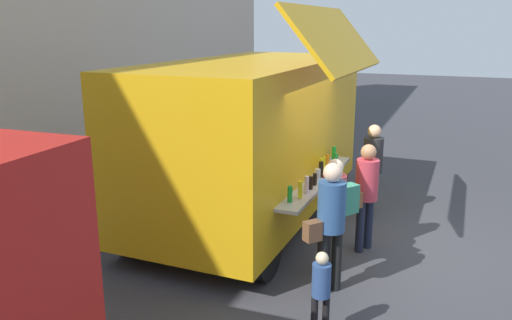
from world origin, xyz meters
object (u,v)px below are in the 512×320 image
at_px(trash_bin, 223,142).
at_px(customer_front_ordering, 366,189).
at_px(food_truck_main, 253,134).
at_px(customer_mid_with_backpack, 336,204).
at_px(customer_extra_browsing, 373,162).
at_px(child_near_queue, 321,287).
at_px(customer_rear_waiting, 330,218).

height_order(trash_bin, customer_front_ordering, customer_front_ordering).
bearing_deg(food_truck_main, customer_mid_with_backpack, -128.95).
relative_size(customer_front_ordering, customer_extra_browsing, 0.99).
relative_size(customer_front_ordering, child_near_queue, 1.64).
bearing_deg(trash_bin, child_near_queue, -146.62).
bearing_deg(trash_bin, customer_mid_with_backpack, -140.66).
xyz_separation_m(trash_bin, customer_front_ordering, (-4.25, -4.44, 0.55)).
relative_size(food_truck_main, customer_front_ordering, 3.35).
bearing_deg(child_near_queue, customer_rear_waiting, -24.51).
relative_size(food_truck_main, trash_bin, 6.29).
height_order(food_truck_main, customer_rear_waiting, food_truck_main).
bearing_deg(child_near_queue, customer_extra_browsing, -32.00).
distance_m(food_truck_main, trash_bin, 4.39).
distance_m(trash_bin, customer_front_ordering, 6.17).
distance_m(customer_front_ordering, customer_mid_with_backpack, 0.90).
bearing_deg(customer_rear_waiting, trash_bin, -14.61).
height_order(customer_mid_with_backpack, child_near_queue, customer_mid_with_backpack).
height_order(trash_bin, child_near_queue, child_near_queue).
distance_m(customer_front_ordering, child_near_queue, 2.50).
relative_size(customer_extra_browsing, child_near_queue, 1.66).
height_order(food_truck_main, trash_bin, food_truck_main).
xyz_separation_m(trash_bin, child_near_queue, (-6.72, -4.42, 0.16)).
bearing_deg(food_truck_main, child_near_queue, -145.62).
bearing_deg(customer_rear_waiting, food_truck_main, -9.36).
xyz_separation_m(customer_rear_waiting, child_near_queue, (-1.00, -0.17, -0.42)).
bearing_deg(customer_front_ordering, food_truck_main, 7.10).
bearing_deg(customer_front_ordering, customer_rear_waiting, 107.85).
height_order(customer_rear_waiting, customer_extra_browsing, customer_rear_waiting).
relative_size(trash_bin, customer_mid_with_backpack, 0.55).
height_order(customer_front_ordering, child_near_queue, customer_front_ordering).
height_order(customer_rear_waiting, child_near_queue, customer_rear_waiting).
height_order(food_truck_main, customer_extra_browsing, food_truck_main).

